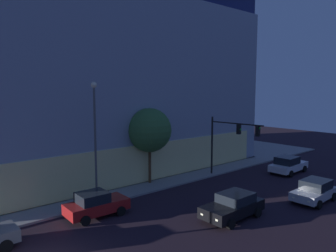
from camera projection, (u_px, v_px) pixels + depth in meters
name	position (u px, v px, depth m)	size (l,w,h in m)	color
modern_building	(94.00, 73.00, 36.17)	(32.66, 21.37, 20.74)	#4C4C51
traffic_light_far_corner	(231.00, 135.00, 29.91)	(0.63, 5.58, 5.66)	black
street_lamp_sidewalk	(95.00, 129.00, 23.20)	(0.44, 0.44, 8.85)	#555555
sidewalk_tree	(150.00, 130.00, 28.21)	(3.89, 3.89, 6.69)	#54371E
car_red	(96.00, 204.00, 21.35)	(4.16, 2.18, 1.70)	maroon
car_black	(233.00, 206.00, 21.11)	(4.60, 2.28, 1.64)	black
car_silver	(315.00, 191.00, 24.27)	(4.12, 2.19, 1.63)	#B7BABF
car_white	(288.00, 165.00, 32.57)	(4.69, 2.33, 1.70)	silver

